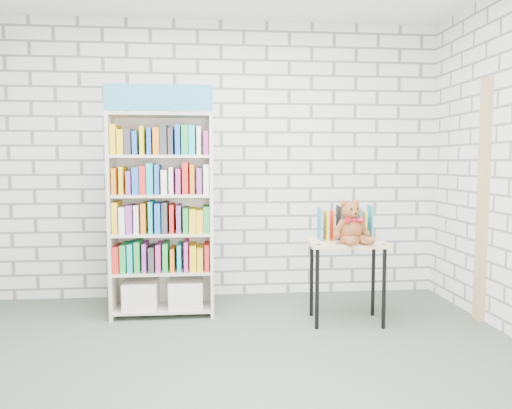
{
  "coord_description": "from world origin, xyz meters",
  "views": [
    {
      "loc": [
        -0.13,
        -3.13,
        1.39
      ],
      "look_at": [
        0.26,
        0.95,
        1.03
      ],
      "focal_mm": 35.0,
      "sensor_mm": 36.0,
      "label": 1
    }
  ],
  "objects": [
    {
      "name": "door_trim",
      "position": [
        2.23,
        0.95,
        1.05
      ],
      "size": [
        0.05,
        0.12,
        2.1
      ],
      "primitive_type": "cube",
      "color": "tan",
      "rests_on": "ground"
    },
    {
      "name": "bookshelf",
      "position": [
        -0.55,
        1.36,
        0.93
      ],
      "size": [
        0.91,
        0.35,
        2.04
      ],
      "color": "beige",
      "rests_on": "ground"
    },
    {
      "name": "teddy_bear",
      "position": [
        1.05,
        0.89,
        0.85
      ],
      "size": [
        0.33,
        0.32,
        0.36
      ],
      "color": "brown",
      "rests_on": "display_table"
    },
    {
      "name": "display_table",
      "position": [
        1.04,
        1.0,
        0.61
      ],
      "size": [
        0.69,
        0.5,
        0.71
      ],
      "color": "#D3B17E",
      "rests_on": "ground"
    },
    {
      "name": "table_books",
      "position": [
        1.05,
        1.1,
        0.84
      ],
      "size": [
        0.47,
        0.24,
        0.27
      ],
      "color": "teal",
      "rests_on": "display_table"
    },
    {
      "name": "ground",
      "position": [
        0.0,
        0.0,
        0.0
      ],
      "size": [
        4.5,
        4.5,
        0.0
      ],
      "primitive_type": "plane",
      "color": "#444E42",
      "rests_on": "ground"
    },
    {
      "name": "room_shell",
      "position": [
        0.0,
        0.0,
        1.78
      ],
      "size": [
        4.52,
        4.02,
        2.81
      ],
      "color": "silver",
      "rests_on": "ground"
    }
  ]
}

